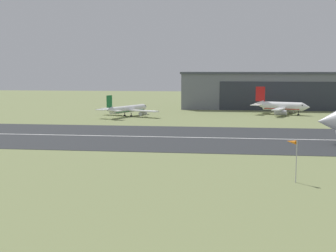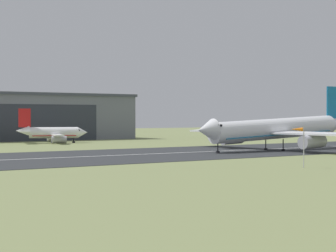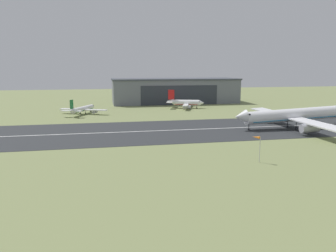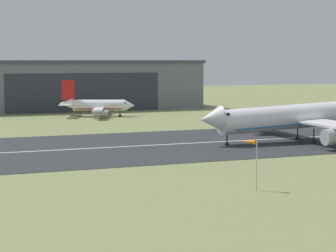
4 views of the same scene
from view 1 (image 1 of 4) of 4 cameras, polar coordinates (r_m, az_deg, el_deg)
ground_plane at (r=56.49m, az=-16.31°, el=-10.13°), size 602.60×602.60×0.00m
runway_strip at (r=114.38m, az=-3.87°, el=-1.28°), size 362.60×42.46×0.06m
runway_centreline at (r=114.38m, az=-3.87°, el=-1.27°), size 326.34×0.70×0.01m
hangar_building at (r=203.18m, az=12.96°, el=4.30°), size 78.55×26.53×15.33m
airplane_parked_west at (r=174.60m, az=13.67°, el=2.32°), size 21.53×23.67×10.01m
airplane_parked_centre at (r=163.65m, az=-4.95°, el=2.04°), size 22.70×23.39×7.82m
windsock_pole at (r=70.20m, az=14.89°, el=-2.23°), size 1.63×1.76×6.15m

